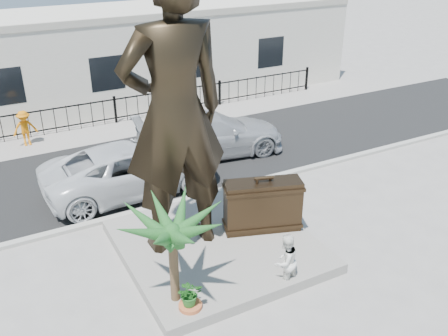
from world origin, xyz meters
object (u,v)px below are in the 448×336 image
object	(u,v)px
tourist	(285,261)
car_white	(132,168)
statue	(174,114)
suitcase	(263,206)

from	to	relation	value
tourist	car_white	size ratio (longest dim) A/B	0.25
statue	car_white	xyz separation A→B (m)	(-0.02, 4.09, -3.30)
suitcase	tourist	distance (m)	2.30
tourist	car_white	distance (m)	7.02
car_white	tourist	bearing A→B (deg)	-166.71
statue	tourist	size ratio (longest dim) A/B	5.05
suitcase	car_white	bearing A→B (deg)	136.00
tourist	car_white	bearing A→B (deg)	-89.69
suitcase	car_white	world-z (taller)	suitcase
suitcase	car_white	xyz separation A→B (m)	(-2.44, 4.62, -0.22)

